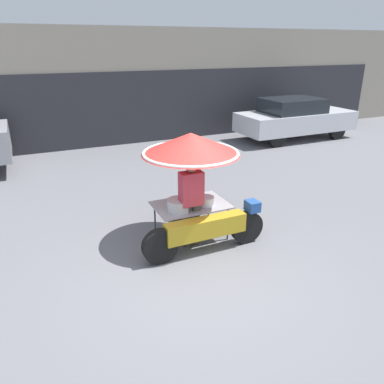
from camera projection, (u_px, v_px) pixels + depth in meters
The scene contains 6 objects.
ground_plane at pixel (197, 271), 5.72m from camera, with size 36.00×36.00×0.00m, color slate.
shopfront_building at pixel (83, 87), 12.70m from camera, with size 28.00×2.06×3.76m.
vendor_motorcycle_cart at pixel (193, 163), 6.15m from camera, with size 2.17×1.64×1.89m.
vendor_person at pixel (191, 199), 6.17m from camera, with size 0.38×0.22×1.52m.
parked_car at pixel (295, 118), 13.41m from camera, with size 4.26×1.71×1.45m.
potted_plant at pixel (313, 116), 15.26m from camera, with size 0.73×0.73×0.88m.
Camera 1 is at (-2.11, -4.39, 3.23)m, focal length 35.00 mm.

